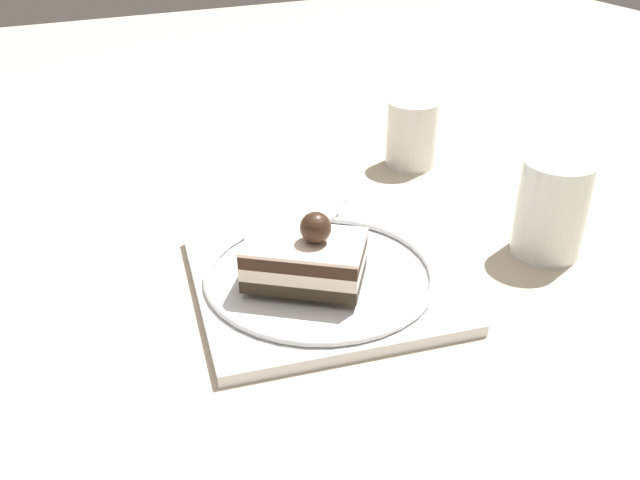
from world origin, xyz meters
The scene contains 6 objects.
ground_plane centered at (0.00, 0.00, 0.00)m, with size 2.40×2.40×0.00m, color #C4B298.
dessert_plate centered at (-0.01, -0.02, 0.01)m, with size 0.25×0.25×0.02m.
cake_slice centered at (-0.02, -0.03, 0.04)m, with size 0.12×0.11×0.06m.
fork centered at (0.02, 0.04, 0.02)m, with size 0.10×0.10×0.00m.
drink_glass_near centered at (0.21, 0.18, 0.04)m, with size 0.06×0.06×0.08m.
drink_glass_far centered at (0.22, -0.06, 0.04)m, with size 0.06×0.06×0.09m.
Camera 1 is at (-0.22, -0.48, 0.34)m, focal length 38.33 mm.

